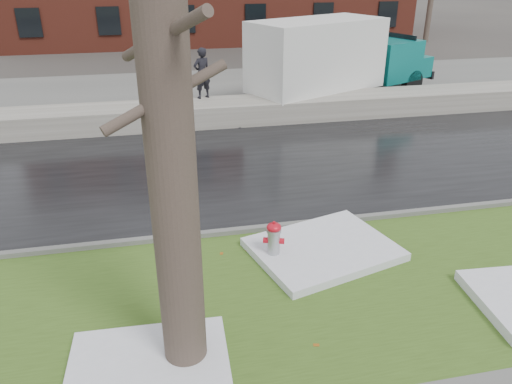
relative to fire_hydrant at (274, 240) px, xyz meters
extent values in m
plane|color=#47423D|center=(0.47, 0.15, -0.48)|extent=(120.00, 120.00, 0.00)
cube|color=#36501A|center=(0.47, -1.10, -0.46)|extent=(60.00, 4.50, 0.04)
cube|color=black|center=(0.47, 4.65, -0.47)|extent=(60.00, 7.00, 0.03)
cube|color=slate|center=(0.47, 13.15, -0.47)|extent=(60.00, 9.00, 0.03)
cube|color=slate|center=(0.47, 1.15, -0.41)|extent=(60.00, 0.15, 0.14)
cube|color=#A39E95|center=(0.47, 8.85, -0.11)|extent=(60.00, 1.60, 0.75)
cylinder|color=#9FA2A7|center=(0.00, -0.01, -0.09)|extent=(0.29, 0.29, 0.71)
ellipsoid|color=red|center=(0.00, -0.01, 0.27)|extent=(0.35, 0.35, 0.16)
cylinder|color=red|center=(0.00, -0.01, 0.36)|extent=(0.06, 0.06, 0.05)
cylinder|color=red|center=(-0.14, 0.04, -0.01)|extent=(0.13, 0.14, 0.11)
cylinder|color=red|center=(0.14, -0.05, -0.01)|extent=(0.13, 0.14, 0.11)
cylinder|color=#9FA2A7|center=(0.04, 0.13, -0.01)|extent=(0.17, 0.14, 0.14)
cylinder|color=brown|center=(-1.82, -2.25, 3.26)|extent=(0.61, 0.61, 7.41)
cylinder|color=brown|center=(-1.82, -2.25, 4.00)|extent=(0.95, 1.69, 0.77)
cylinder|color=brown|center=(-1.82, -2.25, 3.37)|extent=(1.47, 0.69, 0.66)
cube|color=black|center=(5.15, 10.61, 0.12)|extent=(7.15, 3.89, 0.20)
cube|color=silver|center=(4.05, 10.11, 1.47)|extent=(5.52, 4.17, 2.50)
cube|color=#0C726E|center=(7.56, 11.69, 0.91)|extent=(2.86, 2.90, 1.58)
cube|color=#0C726E|center=(8.78, 12.24, 0.54)|extent=(1.85, 2.32, 0.83)
cube|color=black|center=(8.15, 11.96, 1.47)|extent=(0.83, 1.72, 0.83)
cube|color=black|center=(1.26, 8.86, -0.18)|extent=(1.90, 1.67, 0.62)
cylinder|color=black|center=(8.59, 11.09, 0.03)|extent=(1.04, 0.67, 1.02)
cylinder|color=black|center=(7.79, 12.86, 0.03)|extent=(1.04, 0.67, 1.02)
cylinder|color=black|center=(4.70, 9.34, 0.03)|extent=(1.04, 0.67, 1.02)
cylinder|color=black|center=(3.90, 11.11, 0.03)|extent=(1.04, 0.67, 1.02)
cylinder|color=black|center=(3.35, 8.73, 0.03)|extent=(1.04, 0.67, 1.02)
cylinder|color=black|center=(2.55, 10.51, 0.03)|extent=(1.04, 0.67, 1.02)
imported|color=black|center=(-0.25, 9.45, 1.13)|extent=(0.74, 0.63, 1.72)
cube|color=silver|center=(1.00, 0.05, -0.36)|extent=(3.04, 2.63, 0.16)
cube|color=silver|center=(-2.34, -2.35, -0.37)|extent=(2.26, 1.68, 0.14)
camera|label=1|loc=(-1.96, -7.74, 4.77)|focal=35.00mm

